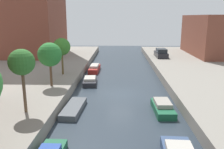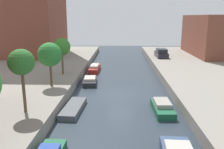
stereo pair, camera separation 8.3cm
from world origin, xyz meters
name	(u,v)px [view 1 (the left image)]	position (x,y,z in m)	size (l,w,h in m)	color
ground_plane	(120,94)	(0.00, 0.00, 0.00)	(84.00, 84.00, 0.00)	#28333D
low_block_right	(219,35)	(18.00, 20.66, 4.54)	(10.00, 14.96, 7.09)	brown
street_tree_1	(22,63)	(-6.96, -7.35, 4.67)	(1.86, 1.86, 4.64)	brown
street_tree_2	(50,55)	(-6.96, -0.58, 4.17)	(2.35, 2.35, 4.37)	brown
street_tree_3	(62,47)	(-6.96, 4.40, 4.31)	(2.05, 2.05, 4.37)	brown
parked_car	(161,53)	(7.08, 17.54, 1.62)	(1.88, 4.34, 1.49)	black
moored_boat_left_2	(74,108)	(-3.98, -4.64, 0.24)	(1.65, 4.50, 0.47)	#4C5156
moored_boat_left_3	(90,81)	(-3.62, 3.79, 0.35)	(1.80, 3.74, 0.81)	#232328
moored_boat_left_4	(95,68)	(-3.75, 10.44, 0.43)	(1.40, 4.56, 0.99)	maroon
moored_boat_right_2	(163,107)	(3.53, -4.58, 0.39)	(1.58, 3.82, 0.91)	#195638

